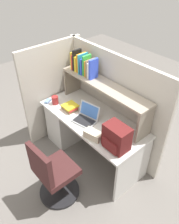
% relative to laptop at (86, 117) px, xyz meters
% --- Properties ---
extents(ground_plane, '(8.00, 8.00, 0.00)m').
position_rel_laptop_xyz_m(ground_plane, '(0.02, 0.10, -0.78)').
color(ground_plane, slate).
extents(desk, '(1.60, 0.70, 0.73)m').
position_rel_laptop_xyz_m(desk, '(-0.37, 0.10, -0.38)').
color(desk, silver).
rests_on(desk, ground_plane).
extents(cubicle_partition_rear, '(1.84, 0.05, 1.55)m').
position_rel_laptop_xyz_m(cubicle_partition_rear, '(0.02, 0.48, -0.01)').
color(cubicle_partition_rear, '#BCB5A8').
rests_on(cubicle_partition_rear, ground_plane).
extents(cubicle_partition_left, '(0.05, 1.06, 1.55)m').
position_rel_laptop_xyz_m(cubicle_partition_left, '(-0.83, 0.05, -0.01)').
color(cubicle_partition_left, '#BCB5A8').
rests_on(cubicle_partition_left, ground_plane).
extents(overhead_hutch, '(1.44, 0.28, 0.45)m').
position_rel_laptop_xyz_m(overhead_hutch, '(0.02, 0.30, 0.30)').
color(overhead_hutch, gray).
rests_on(overhead_hutch, desk).
extents(reference_books_on_shelf, '(0.43, 0.18, 0.30)m').
position_rel_laptop_xyz_m(reference_books_on_shelf, '(-0.38, 0.30, 0.53)').
color(reference_books_on_shelf, yellow).
rests_on(reference_books_on_shelf, overhead_hutch).
extents(laptop, '(0.36, 0.32, 0.22)m').
position_rel_laptop_xyz_m(laptop, '(0.00, 0.00, 0.00)').
color(laptop, '#B7BABF').
rests_on(laptop, desk).
extents(backpack, '(0.30, 0.23, 0.31)m').
position_rel_laptop_xyz_m(backpack, '(0.61, -0.06, 0.10)').
color(backpack, '#591919').
rests_on(backpack, desk).
extents(computer_mouse, '(0.10, 0.12, 0.03)m').
position_rel_laptop_xyz_m(computer_mouse, '(-0.70, -0.16, -0.03)').
color(computer_mouse, '#7299C6').
rests_on(computer_mouse, desk).
extents(paper_cup, '(0.08, 0.08, 0.09)m').
position_rel_laptop_xyz_m(paper_cup, '(0.32, 0.10, -0.00)').
color(paper_cup, white).
rests_on(paper_cup, desk).
extents(tissue_box, '(0.24, 0.17, 0.10)m').
position_rel_laptop_xyz_m(tissue_box, '(0.32, -0.16, -0.00)').
color(tissue_box, '#BFB299').
rests_on(tissue_box, desk).
extents(snack_canister, '(0.10, 0.10, 0.12)m').
position_rel_laptop_xyz_m(snack_canister, '(-0.59, -0.10, 0.01)').
color(snack_canister, maroon).
rests_on(snack_canister, desk).
extents(desk_book_stack, '(0.20, 0.20, 0.08)m').
position_rel_laptop_xyz_m(desk_book_stack, '(-0.33, -0.03, -0.01)').
color(desk_book_stack, olive).
rests_on(desk_book_stack, desk).
extents(office_chair, '(0.52, 0.52, 0.93)m').
position_rel_laptop_xyz_m(office_chair, '(0.24, -0.73, -0.39)').
color(office_chair, black).
rests_on(office_chair, ground_plane).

